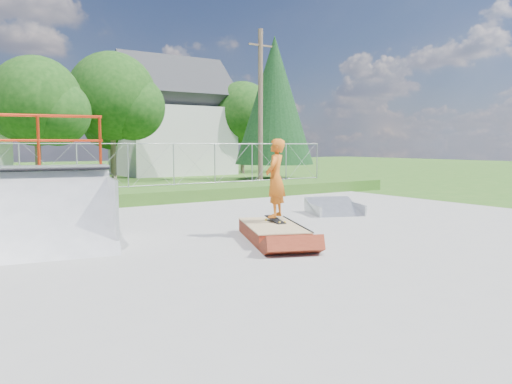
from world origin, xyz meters
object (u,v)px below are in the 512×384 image
Objects in this scene: grind_box at (272,232)px; quarter_pipe at (40,182)px; skater at (275,181)px; flat_bank_ramp at (335,208)px.

grind_box is 0.94× the size of quarter_pipe.
quarter_pipe reaches higher than skater.
quarter_pipe is 5.24m from skater.
quarter_pipe is at bearing -153.72° from flat_bank_ramp.
quarter_pipe is 1.54× the size of skater.
skater is (5.06, -1.36, -0.10)m from quarter_pipe.
flat_bank_ramp is (4.14, 2.34, 0.05)m from grind_box.
skater is (-3.84, -2.04, 1.13)m from flat_bank_ramp.
grind_box is 1.25m from skater.
flat_bank_ramp is 4.50m from skater.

